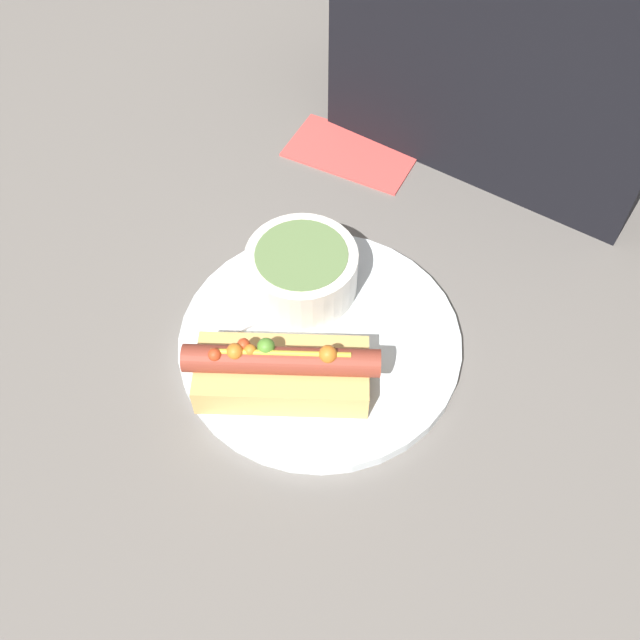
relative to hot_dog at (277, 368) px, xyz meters
name	(u,v)px	position (x,y,z in m)	size (l,w,h in m)	color
ground_plane	(320,345)	(0.00, 0.06, -0.04)	(4.00, 4.00, 0.00)	slate
dinner_plate	(320,342)	(0.00, 0.06, -0.03)	(0.27, 0.27, 0.01)	white
hot_dog	(277,368)	(0.00, 0.00, 0.00)	(0.16, 0.14, 0.06)	#DBAD60
soup_bowl	(302,269)	(-0.04, 0.10, 0.00)	(0.11, 0.11, 0.05)	silver
spoon	(308,293)	(-0.03, 0.10, -0.02)	(0.08, 0.17, 0.01)	#B7B7BC
napkin	(351,152)	(-0.11, 0.30, -0.03)	(0.15, 0.10, 0.01)	#E04C47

